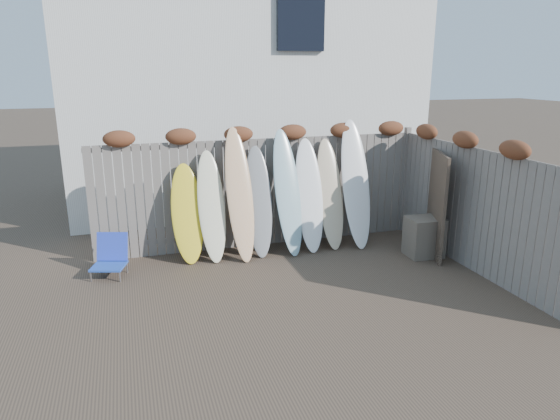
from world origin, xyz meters
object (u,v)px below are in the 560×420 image
object	(u,v)px
beach_chair	(111,256)
lattice_panel	(436,204)
surfboard_0	(187,214)
wooden_crate	(424,237)

from	to	relation	value
beach_chair	lattice_panel	bearing A→B (deg)	-7.45
surfboard_0	beach_chair	bearing A→B (deg)	-168.11
wooden_crate	surfboard_0	xyz separation A→B (m)	(-4.00, 1.04, 0.48)
beach_chair	lattice_panel	xyz separation A→B (m)	(5.50, -0.72, 0.61)
lattice_panel	surfboard_0	world-z (taller)	lattice_panel
lattice_panel	surfboard_0	bearing A→B (deg)	-171.65
wooden_crate	surfboard_0	bearing A→B (deg)	165.45
surfboard_0	wooden_crate	bearing A→B (deg)	-14.72
wooden_crate	lattice_panel	world-z (taller)	lattice_panel
beach_chair	wooden_crate	bearing A→B (deg)	-8.22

